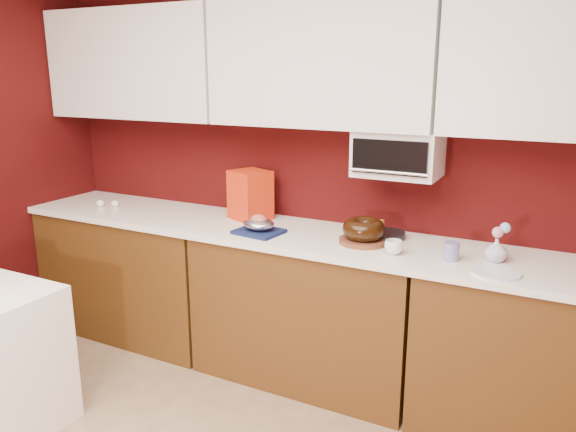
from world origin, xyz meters
The scene contains 26 objects.
wall_back centered at (0.00, 2.25, 1.25)m, with size 4.00×0.02×2.50m, color #3C0908.
base_cabinet_left centered at (-1.33, 1.94, 0.43)m, with size 1.31×0.58×0.86m, color #502F10.
base_cabinet_center centered at (0.00, 1.94, 0.43)m, with size 1.31×0.58×0.86m, color #502F10.
base_cabinet_right centered at (1.33, 1.94, 0.43)m, with size 1.31×0.58×0.86m, color #502F10.
countertop centered at (0.00, 1.94, 0.88)m, with size 4.00×0.62×0.04m, color white.
upper_cabinet_left centered at (-1.33, 2.08, 1.85)m, with size 1.31×0.33×0.70m, color white.
upper_cabinet_center centered at (0.00, 2.08, 1.85)m, with size 1.31×0.33×0.70m, color white.
toaster_oven centered at (0.45, 2.10, 1.38)m, with size 0.45×0.30×0.25m, color white.
toaster_oven_door centered at (0.45, 1.94, 1.38)m, with size 0.40×0.02×0.18m, color black.
toaster_oven_handle centered at (0.45, 1.93, 1.30)m, with size 0.02×0.02×0.42m, color silver.
cake_base centered at (0.33, 1.92, 0.91)m, with size 0.26×0.26×0.02m, color brown.
bundt_cake centered at (0.33, 1.92, 0.98)m, with size 0.23×0.23×0.09m, color black.
navy_towel centered at (-0.27, 1.82, 0.91)m, with size 0.25×0.22×0.02m, color #121C43.
foil_ham_nest centered at (-0.27, 1.82, 0.96)m, with size 0.19×0.16×0.07m, color silver.
roasted_ham centered at (-0.27, 1.82, 0.98)m, with size 0.10×0.08×0.06m, color #C5625A.
pandoro_box centered at (-0.48, 2.08, 1.05)m, with size 0.23×0.20×0.31m, color #B00E0B.
dark_pan centered at (0.42, 2.07, 0.92)m, with size 0.21×0.21×0.04m, color black.
coffee_mug centered at (0.54, 1.81, 0.94)m, with size 0.08×0.08×0.09m, color white.
blue_jar centered at (0.82, 1.85, 0.95)m, with size 0.08×0.08×0.09m, color navy.
flower_vase centered at (1.01, 1.94, 0.97)m, with size 0.09×0.09×0.13m, color silver.
flower_pink centered at (1.01, 1.94, 1.05)m, with size 0.05×0.05×0.05m, color pink.
flower_blue centered at (1.04, 1.96, 1.07)m, with size 0.05×0.05×0.05m, color #85B3D6.
china_plate centered at (1.04, 1.75, 0.91)m, with size 0.22×0.22×0.01m, color white.
amber_bottle centered at (0.38, 2.07, 0.95)m, with size 0.03×0.03×0.10m, color #99601B.
egg_left centered at (-1.48, 1.93, 0.92)m, with size 0.06×0.04×0.04m, color white.
egg_right centered at (-1.57, 1.88, 0.92)m, with size 0.06×0.05×0.05m, color white.
Camera 1 is at (1.32, -0.86, 1.81)m, focal length 35.00 mm.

